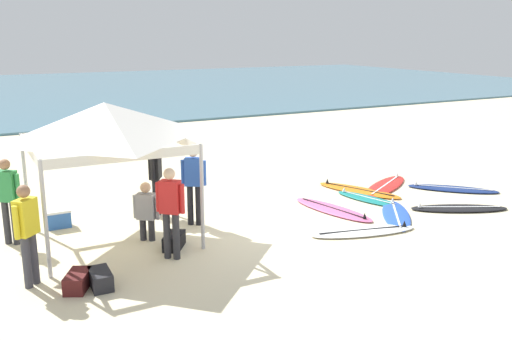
{
  "coord_description": "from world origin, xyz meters",
  "views": [
    {
      "loc": [
        -5.45,
        -9.52,
        4.02
      ],
      "look_at": [
        0.36,
        1.38,
        1.0
      ],
      "focal_mm": 39.26,
      "sensor_mm": 36.0,
      "label": 1
    }
  ],
  "objects_px": {
    "person_yellow": "(27,228)",
    "person_red": "(170,207)",
    "gear_bag_by_pole": "(78,281)",
    "canopy_tent": "(105,121)",
    "surfboard_teal": "(368,199)",
    "surfboard_blue": "(396,215)",
    "surfboard_red": "(385,186)",
    "surfboard_white": "(364,231)",
    "surfboard_pink": "(333,209)",
    "surfboard_navy": "(452,189)",
    "person_blue": "(194,181)",
    "cooler_box": "(58,218)",
    "gear_bag_near_tent": "(100,279)",
    "gear_bag_on_sand": "(174,241)",
    "person_grey": "(146,209)",
    "surfboard_black": "(459,208)",
    "person_black": "(155,174)",
    "person_green": "(8,196)",
    "surfboard_orange": "(359,190)"
  },
  "relations": [
    {
      "from": "person_black",
      "to": "cooler_box",
      "type": "bearing_deg",
      "value": 173.39
    },
    {
      "from": "surfboard_blue",
      "to": "person_green",
      "type": "distance_m",
      "value": 8.2
    },
    {
      "from": "person_blue",
      "to": "gear_bag_near_tent",
      "type": "xyz_separation_m",
      "value": [
        -2.52,
        -2.15,
        -0.85
      ]
    },
    {
      "from": "surfboard_white",
      "to": "person_red",
      "type": "bearing_deg",
      "value": 171.64
    },
    {
      "from": "surfboard_pink",
      "to": "person_green",
      "type": "bearing_deg",
      "value": 169.6
    },
    {
      "from": "gear_bag_on_sand",
      "to": "cooler_box",
      "type": "xyz_separation_m",
      "value": [
        -1.77,
        2.29,
        0.06
      ]
    },
    {
      "from": "surfboard_white",
      "to": "surfboard_navy",
      "type": "bearing_deg",
      "value": 19.81
    },
    {
      "from": "person_yellow",
      "to": "person_green",
      "type": "bearing_deg",
      "value": 92.81
    },
    {
      "from": "surfboard_blue",
      "to": "person_grey",
      "type": "relative_size",
      "value": 1.78
    },
    {
      "from": "surfboard_blue",
      "to": "person_yellow",
      "type": "relative_size",
      "value": 1.25
    },
    {
      "from": "person_yellow",
      "to": "cooler_box",
      "type": "height_order",
      "value": "person_yellow"
    },
    {
      "from": "person_grey",
      "to": "gear_bag_on_sand",
      "type": "bearing_deg",
      "value": -63.06
    },
    {
      "from": "surfboard_red",
      "to": "person_grey",
      "type": "distance_m",
      "value": 6.96
    },
    {
      "from": "cooler_box",
      "to": "surfboard_orange",
      "type": "bearing_deg",
      "value": -6.17
    },
    {
      "from": "surfboard_white",
      "to": "surfboard_pink",
      "type": "xyz_separation_m",
      "value": [
        0.31,
        1.51,
        -0.0
      ]
    },
    {
      "from": "gear_bag_on_sand",
      "to": "cooler_box",
      "type": "height_order",
      "value": "cooler_box"
    },
    {
      "from": "person_red",
      "to": "gear_bag_near_tent",
      "type": "height_order",
      "value": "person_red"
    },
    {
      "from": "canopy_tent",
      "to": "person_red",
      "type": "relative_size",
      "value": 1.71
    },
    {
      "from": "gear_bag_near_tent",
      "to": "person_grey",
      "type": "bearing_deg",
      "value": 52.26
    },
    {
      "from": "canopy_tent",
      "to": "surfboard_teal",
      "type": "relative_size",
      "value": 1.52
    },
    {
      "from": "surfboard_white",
      "to": "person_grey",
      "type": "height_order",
      "value": "person_grey"
    },
    {
      "from": "person_black",
      "to": "gear_bag_on_sand",
      "type": "bearing_deg",
      "value": -99.29
    },
    {
      "from": "canopy_tent",
      "to": "person_yellow",
      "type": "height_order",
      "value": "canopy_tent"
    },
    {
      "from": "person_black",
      "to": "gear_bag_by_pole",
      "type": "xyz_separation_m",
      "value": [
        -2.33,
        -3.02,
        -0.85
      ]
    },
    {
      "from": "gear_bag_by_pole",
      "to": "surfboard_white",
      "type": "bearing_deg",
      "value": -0.83
    },
    {
      "from": "person_blue",
      "to": "person_grey",
      "type": "bearing_deg",
      "value": -159.92
    },
    {
      "from": "surfboard_navy",
      "to": "cooler_box",
      "type": "xyz_separation_m",
      "value": [
        -9.7,
        1.85,
        0.16
      ]
    },
    {
      "from": "surfboard_pink",
      "to": "person_grey",
      "type": "xyz_separation_m",
      "value": [
        -4.4,
        0.19,
        0.62
      ]
    },
    {
      "from": "cooler_box",
      "to": "surfboard_teal",
      "type": "bearing_deg",
      "value": -12.12
    },
    {
      "from": "surfboard_white",
      "to": "cooler_box",
      "type": "height_order",
      "value": "cooler_box"
    },
    {
      "from": "surfboard_orange",
      "to": "person_grey",
      "type": "distance_m",
      "value": 6.05
    },
    {
      "from": "canopy_tent",
      "to": "person_blue",
      "type": "relative_size",
      "value": 1.71
    },
    {
      "from": "surfboard_pink",
      "to": "surfboard_navy",
      "type": "distance_m",
      "value": 3.86
    },
    {
      "from": "surfboard_red",
      "to": "surfboard_black",
      "type": "bearing_deg",
      "value": -85.43
    },
    {
      "from": "person_blue",
      "to": "cooler_box",
      "type": "relative_size",
      "value": 3.42
    },
    {
      "from": "surfboard_teal",
      "to": "gear_bag_near_tent",
      "type": "bearing_deg",
      "value": -165.34
    },
    {
      "from": "surfboard_white",
      "to": "person_red",
      "type": "relative_size",
      "value": 1.39
    },
    {
      "from": "surfboard_pink",
      "to": "person_black",
      "type": "relative_size",
      "value": 1.41
    },
    {
      "from": "person_yellow",
      "to": "person_red",
      "type": "relative_size",
      "value": 1.0
    },
    {
      "from": "person_red",
      "to": "gear_bag_by_pole",
      "type": "relative_size",
      "value": 2.85
    },
    {
      "from": "gear_bag_by_pole",
      "to": "person_red",
      "type": "bearing_deg",
      "value": 15.67
    },
    {
      "from": "canopy_tent",
      "to": "person_red",
      "type": "bearing_deg",
      "value": -65.65
    },
    {
      "from": "surfboard_blue",
      "to": "surfboard_red",
      "type": "relative_size",
      "value": 0.85
    },
    {
      "from": "surfboard_teal",
      "to": "surfboard_navy",
      "type": "bearing_deg",
      "value": -7.07
    },
    {
      "from": "canopy_tent",
      "to": "surfboard_teal",
      "type": "xyz_separation_m",
      "value": [
        6.27,
        -0.34,
        -2.35
      ]
    },
    {
      "from": "surfboard_black",
      "to": "cooler_box",
      "type": "height_order",
      "value": "cooler_box"
    },
    {
      "from": "person_red",
      "to": "surfboard_red",
      "type": "bearing_deg",
      "value": 16.25
    },
    {
      "from": "canopy_tent",
      "to": "person_grey",
      "type": "relative_size",
      "value": 2.44
    },
    {
      "from": "person_red",
      "to": "cooler_box",
      "type": "bearing_deg",
      "value": 119.45
    },
    {
      "from": "gear_bag_near_tent",
      "to": "gear_bag_on_sand",
      "type": "xyz_separation_m",
      "value": [
        1.65,
        1.07,
        0.0
      ]
    }
  ]
}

